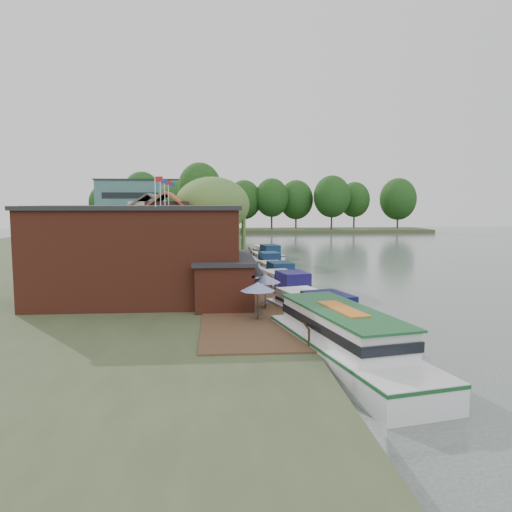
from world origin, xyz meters
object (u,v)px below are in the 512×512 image
object	(u,v)px
cruiser_4	(266,252)
umbrella_2	(243,285)
cottage_c	(189,225)
umbrella_5	(250,267)
cottage_a	(169,233)
umbrella_3	(252,276)
cruiser_2	(276,271)
hotel_block	(161,209)
cottage_b	(152,229)
cruiser_0	(313,308)
cruiser_3	(266,260)
cruiser_1	(285,283)
willow	(212,222)
pub	(164,254)
umbrella_4	(242,273)
umbrella_6	(246,264)
swan	(326,349)
umbrella_0	(258,301)
umbrella_1	(265,291)
tour_boat	(348,339)

from	to	relation	value
cruiser_4	umbrella_2	bearing A→B (deg)	-110.09
cottage_c	cruiser_4	size ratio (longest dim) A/B	0.85
umbrella_5	cottage_a	bearing A→B (deg)	147.00
umbrella_3	cruiser_2	distance (m)	10.95
hotel_block	cottage_b	world-z (taller)	hotel_block
cruiser_0	cruiser_3	xyz separation A→B (m)	(-0.35, 29.33, -0.13)
cruiser_1	cruiser_3	xyz separation A→B (m)	(0.04, 17.94, -0.03)
willow	cottage_c	bearing A→B (deg)	104.04
pub	umbrella_4	distance (m)	8.64
umbrella_5	cottage_c	bearing A→B (deg)	106.39
umbrella_3	cruiser_0	size ratio (longest dim) A/B	0.22
cruiser_1	cruiser_3	size ratio (longest dim) A/B	1.02
cruiser_3	cruiser_4	size ratio (longest dim) A/B	0.99
hotel_block	umbrella_6	distance (m)	61.08
hotel_block	swan	world-z (taller)	hotel_block
umbrella_4	cruiser_3	bearing A→B (deg)	78.04
cottage_c	umbrella_5	distance (m)	25.49
cruiser_0	pub	bearing A→B (deg)	139.22
willow	cruiser_0	distance (m)	26.24
cottage_c	hotel_block	bearing A→B (deg)	102.20
cruiser_1	cruiser_3	bearing A→B (deg)	77.28
umbrella_2	swan	xyz separation A→B (m)	(4.18, -10.13, -2.07)
hotel_block	umbrella_4	world-z (taller)	hotel_block
umbrella_6	umbrella_2	bearing A→B (deg)	-94.38
umbrella_2	cruiser_4	xyz separation A→B (m)	(5.32, 35.48, -1.07)
umbrella_0	cottage_b	bearing A→B (deg)	108.33
umbrella_1	cruiser_3	xyz separation A→B (m)	(2.83, 28.10, -1.08)
umbrella_0	umbrella_4	distance (m)	12.43
cottage_c	umbrella_6	size ratio (longest dim) A/B	3.58
cruiser_2	cottage_a	bearing A→B (deg)	168.10
tour_boat	umbrella_4	bearing A→B (deg)	91.15
pub	cruiser_2	distance (m)	17.86
umbrella_6	cottage_b	bearing A→B (deg)	129.83
willow	umbrella_2	xyz separation A→B (m)	(2.41, -20.66, -3.93)
umbrella_3	umbrella_5	world-z (taller)	same
umbrella_0	cottage_c	bearing A→B (deg)	99.11
umbrella_4	umbrella_5	world-z (taller)	same
umbrella_4	cruiser_2	bearing A→B (deg)	65.10
umbrella_5	cruiser_0	bearing A→B (deg)	-76.90
umbrella_0	umbrella_5	bearing A→B (deg)	87.96
cottage_a	pub	bearing A→B (deg)	-86.19
cottage_b	umbrella_5	size ratio (longest dim) A/B	4.04
cottage_b	umbrella_2	distance (m)	27.67
pub	cruiser_4	bearing A→B (deg)	72.12
cruiser_3	umbrella_3	bearing A→B (deg)	-106.07
pub	cottage_b	bearing A→B (deg)	99.09
pub	tour_boat	size ratio (longest dim) A/B	1.45
pub	umbrella_4	bearing A→B (deg)	42.17
umbrella_1	cruiser_3	world-z (taller)	umbrella_1
pub	umbrella_1	xyz separation A→B (m)	(7.34, -3.58, -2.36)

